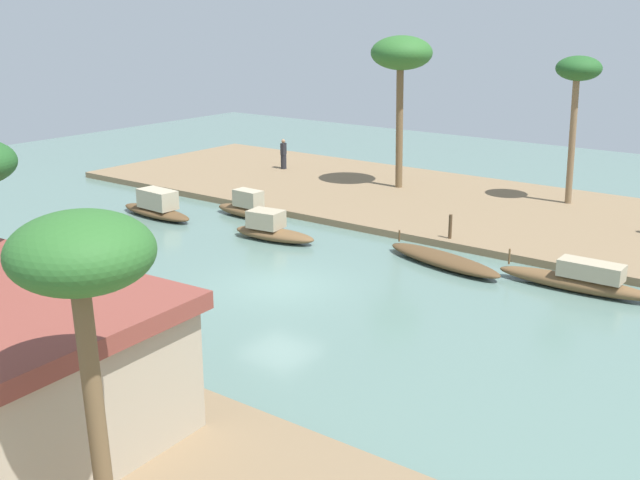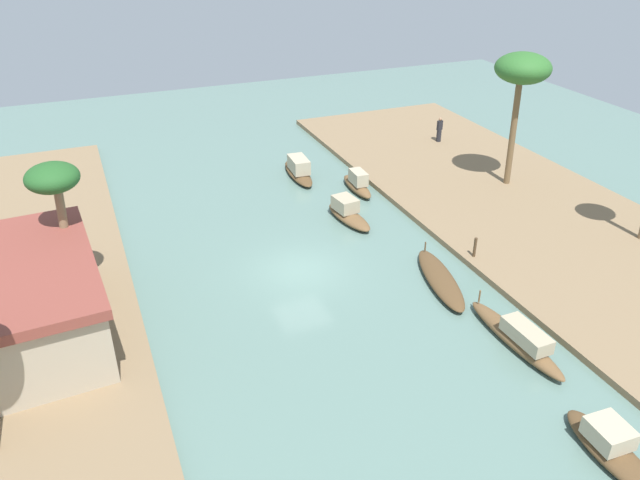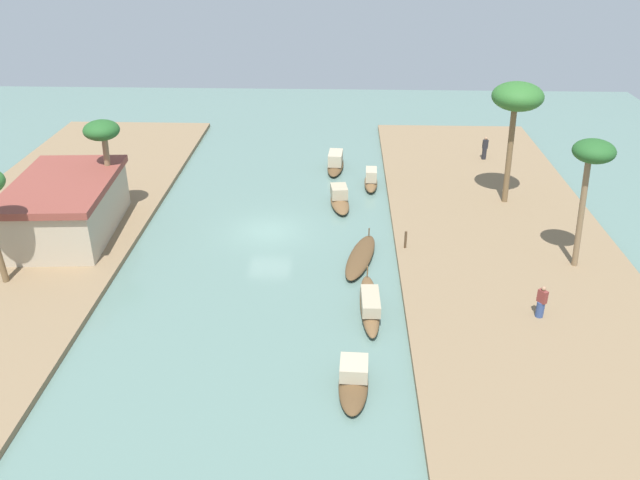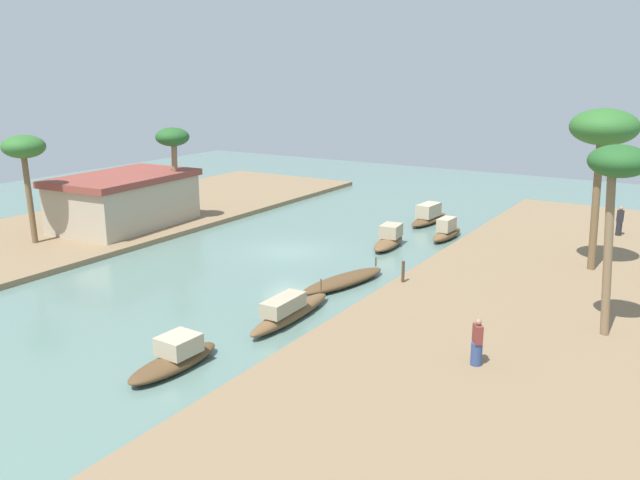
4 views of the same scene
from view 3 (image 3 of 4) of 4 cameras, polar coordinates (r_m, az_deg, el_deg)
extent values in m
plane|color=slate|center=(38.37, -4.59, 0.78)|extent=(68.30, 68.30, 0.00)
cube|color=#846B4C|center=(39.17, 15.57, 0.63)|extent=(41.11, 12.40, 0.30)
cube|color=#846B4C|center=(42.07, -23.33, 1.21)|extent=(41.11, 12.40, 0.30)
ellipsoid|color=brown|center=(41.44, 1.75, 3.33)|extent=(3.86, 1.60, 0.50)
cube|color=tan|center=(41.57, 1.70, 4.33)|extent=(1.50, 1.18, 0.72)
ellipsoid|color=brown|center=(30.86, 4.41, -5.76)|extent=(5.37, 1.01, 0.54)
cube|color=tan|center=(30.11, 4.50, -5.43)|extent=(2.13, 0.88, 0.57)
cylinder|color=brown|center=(32.60, 4.22, -2.77)|extent=(0.07, 0.07, 0.57)
ellipsoid|color=brown|center=(35.00, 3.61, -1.50)|extent=(5.36, 2.35, 0.48)
cylinder|color=brown|center=(36.81, 4.37, 0.73)|extent=(0.07, 0.07, 0.46)
ellipsoid|color=brown|center=(44.70, 4.53, 5.10)|extent=(3.54, 1.01, 0.52)
cube|color=tan|center=(44.33, 4.56, 5.80)|extent=(1.37, 0.78, 0.76)
ellipsoid|color=brown|center=(47.76, 1.39, 6.62)|extent=(4.51, 1.41, 0.45)
cube|color=tan|center=(47.40, 1.38, 7.29)|extent=(1.92, 1.09, 0.85)
ellipsoid|color=brown|center=(26.24, 2.98, -12.58)|extent=(3.79, 1.33, 0.49)
cube|color=tan|center=(26.09, 3.03, -11.28)|extent=(1.30, 1.16, 0.62)
cylinder|color=#33477A|center=(31.38, 18.92, -5.82)|extent=(0.51, 0.51, 0.78)
cube|color=brown|center=(31.02, 19.12, -4.74)|extent=(0.49, 0.44, 0.61)
sphere|color=#9E7556|center=(30.82, 19.23, -4.09)|extent=(0.21, 0.21, 0.21)
cylinder|color=#232328|center=(50.24, 14.34, 7.42)|extent=(0.39, 0.39, 0.84)
cube|color=#232328|center=(50.00, 14.44, 8.23)|extent=(0.27, 0.41, 0.66)
sphere|color=#9E7556|center=(49.87, 14.50, 8.71)|extent=(0.23, 0.23, 0.23)
cylinder|color=#4C3823|center=(35.84, 7.59, 0.04)|extent=(0.14, 0.14, 0.99)
cylinder|color=#7F6647|center=(35.28, 22.14, 2.14)|extent=(0.30, 0.67, 5.92)
ellipsoid|color=#235623|center=(34.11, 23.12, 7.26)|extent=(2.06, 2.06, 1.13)
cylinder|color=brown|center=(42.06, 16.43, 7.20)|extent=(0.36, 0.55, 6.21)
ellipsoid|color=#2D6628|center=(41.01, 17.12, 12.07)|extent=(3.07, 3.07, 1.69)
cylinder|color=#7F6647|center=(40.82, -18.21, 5.37)|extent=(0.35, 0.57, 4.93)
ellipsoid|color=#235623|center=(39.91, -18.81, 9.20)|extent=(2.09, 2.09, 1.15)
cube|color=tan|center=(39.61, -21.54, 2.46)|extent=(8.50, 5.59, 2.79)
cube|color=brown|center=(39.03, -21.94, 4.58)|extent=(9.01, 5.92, 0.39)
camera|label=1|loc=(30.68, -49.25, 2.78)|focal=44.07mm
camera|label=2|loc=(17.04, -47.69, 11.79)|focal=34.58mm
camera|label=4|loc=(17.83, 62.04, -13.46)|focal=36.42mm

